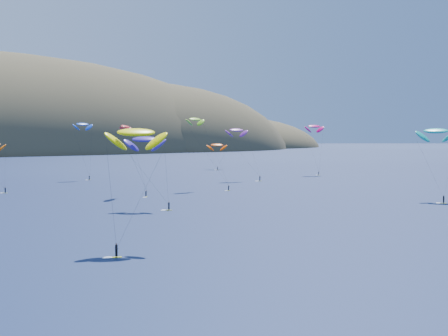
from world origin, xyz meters
The scene contains 10 objects.
island centered at (39.40, 562.36, -10.74)m, with size 730.00×300.00×210.00m.
kitesurfer_2 centered at (-42.92, 37.73, 17.89)m, with size 12.12×11.25×20.49m.
kitesurfer_3 centered at (11.39, 119.88, 21.96)m, with size 10.43×13.14×23.96m.
kitesurfer_4 centered at (-6.28, 177.46, 20.92)m, with size 8.09×7.41×23.12m.
kitesurfer_5 centered at (52.33, 60.42, 18.26)m, with size 11.49×14.03×21.05m.
kitesurfer_6 centered at (41.64, 143.86, 18.70)m, with size 10.32×11.13×21.13m.
kitesurfer_8 centered at (86.55, 153.92, 20.41)m, with size 9.22×8.07×22.88m.
kitesurfer_9 centered at (-15.08, 111.84, 19.41)m, with size 7.26×11.33×21.48m.
kitesurfer_10 centered at (-22.26, 81.86, 16.26)m, with size 10.26×11.72×18.92m.
kitesurfer_11 centered at (70.65, 208.62, 11.72)m, with size 10.39×12.47×14.36m.
Camera 1 is at (-81.07, -53.51, 17.94)m, focal length 50.00 mm.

